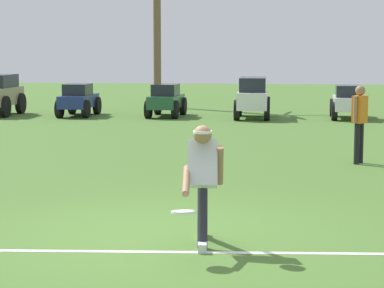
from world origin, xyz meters
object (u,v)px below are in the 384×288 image
at_px(frisbee_in_flight, 183,212).
at_px(palm_tree_far_left, 156,2).
at_px(teammate_near_sideline, 360,117).
at_px(parked_car_slot_c, 166,100).
at_px(parked_car_slot_d, 253,96).
at_px(parked_car_slot_e, 348,101).
at_px(parked_car_slot_b, 79,99).
at_px(frisbee_thrower, 203,178).

bearing_deg(frisbee_in_flight, palm_tree_far_left, 100.82).
height_order(teammate_near_sideline, parked_car_slot_c, teammate_near_sideline).
relative_size(parked_car_slot_d, parked_car_slot_e, 1.09).
relative_size(frisbee_in_flight, parked_car_slot_b, 0.16).
xyz_separation_m(teammate_near_sideline, parked_car_slot_b, (-8.50, 9.65, -0.38)).
bearing_deg(teammate_near_sideline, palm_tree_far_left, 115.12).
distance_m(teammate_near_sideline, parked_car_slot_c, 11.27).
height_order(parked_car_slot_b, palm_tree_far_left, palm_tree_far_left).
relative_size(teammate_near_sideline, palm_tree_far_left, 0.23).
bearing_deg(parked_car_slot_d, teammate_near_sideline, -75.04).
bearing_deg(parked_car_slot_d, parked_car_slot_b, -179.88).
bearing_deg(frisbee_thrower, frisbee_in_flight, -101.03).
height_order(parked_car_slot_d, parked_car_slot_e, parked_car_slot_d).
bearing_deg(frisbee_in_flight, parked_car_slot_e, 80.02).
distance_m(parked_car_slot_c, parked_car_slot_e, 6.03).
relative_size(parked_car_slot_b, palm_tree_far_left, 0.32).
xyz_separation_m(frisbee_in_flight, parked_car_slot_b, (-6.01, 16.94, 0.02)).
distance_m(parked_car_slot_d, palm_tree_far_left, 6.77).
bearing_deg(parked_car_slot_b, parked_car_slot_e, 1.23).
xyz_separation_m(teammate_near_sideline, parked_car_slot_c, (-5.51, 9.82, -0.38)).
bearing_deg(parked_car_slot_e, parked_car_slot_b, -178.77).
bearing_deg(parked_car_slot_c, parked_car_slot_e, 0.22).
relative_size(teammate_near_sideline, parked_car_slot_d, 0.64).
bearing_deg(parked_car_slot_d, parked_car_slot_e, 3.35).
height_order(frisbee_in_flight, parked_car_slot_c, parked_car_slot_c).
height_order(frisbee_in_flight, parked_car_slot_d, parked_car_slot_d).
bearing_deg(parked_car_slot_e, teammate_near_sideline, -93.01).
bearing_deg(frisbee_in_flight, teammate_near_sideline, 71.08).
bearing_deg(palm_tree_far_left, parked_car_slot_d, -47.45).
distance_m(parked_car_slot_d, parked_car_slot_e, 3.11).
bearing_deg(parked_car_slot_e, frisbee_thrower, -99.94).
distance_m(frisbee_in_flight, parked_car_slot_c, 17.37).
bearing_deg(parked_car_slot_c, teammate_near_sideline, -60.71).
height_order(frisbee_thrower, parked_car_slot_c, frisbee_thrower).
bearing_deg(teammate_near_sideline, parked_car_slot_d, 104.96).
distance_m(frisbee_thrower, parked_car_slot_e, 16.72).
relative_size(frisbee_thrower, parked_car_slot_b, 0.64).
distance_m(frisbee_thrower, parked_car_slot_d, 16.29).
distance_m(frisbee_thrower, parked_car_slot_b, 17.39).
bearing_deg(frisbee_in_flight, frisbee_thrower, 78.97).
distance_m(frisbee_thrower, teammate_near_sideline, 7.03).
xyz_separation_m(frisbee_thrower, teammate_near_sideline, (2.37, 6.62, 0.14)).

